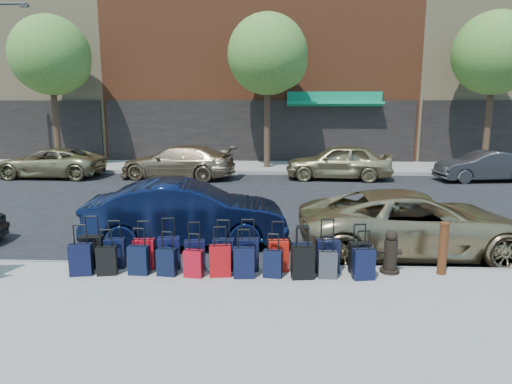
# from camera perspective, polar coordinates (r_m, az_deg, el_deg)

# --- Properties ---
(ground) EXTENTS (120.00, 120.00, 0.00)m
(ground) POSITION_cam_1_polar(r_m,az_deg,el_deg) (13.31, -1.78, -3.01)
(ground) COLOR black
(ground) RESTS_ON ground
(sidewalk_near) EXTENTS (60.00, 4.00, 0.15)m
(sidewalk_near) POSITION_cam_1_polar(r_m,az_deg,el_deg) (7.17, -5.98, -15.00)
(sidewalk_near) COLOR gray
(sidewalk_near) RESTS_ON ground
(sidewalk_far) EXTENTS (60.00, 4.00, 0.15)m
(sidewalk_far) POSITION_cam_1_polar(r_m,az_deg,el_deg) (23.11, 0.16, 3.15)
(sidewalk_far) COLOR gray
(sidewalk_far) RESTS_ON ground
(curb_near) EXTENTS (60.00, 0.08, 0.15)m
(curb_near) POSITION_cam_1_polar(r_m,az_deg,el_deg) (9.02, -4.04, -9.41)
(curb_near) COLOR gray
(curb_near) RESTS_ON ground
(curb_far) EXTENTS (60.00, 0.08, 0.15)m
(curb_far) POSITION_cam_1_polar(r_m,az_deg,el_deg) (21.11, -0.09, 2.41)
(curb_far) COLOR gray
(curb_far) RESTS_ON ground
(building_left) EXTENTS (15.00, 12.12, 16.00)m
(building_left) POSITION_cam_1_polar(r_m,az_deg,el_deg) (35.57, -27.26, 17.50)
(building_left) COLOR tan
(building_left) RESTS_ON ground
(tree_left) EXTENTS (3.80, 3.80, 7.27)m
(tree_left) POSITION_cam_1_polar(r_m,az_deg,el_deg) (24.98, -23.99, 15.10)
(tree_left) COLOR black
(tree_left) RESTS_ON sidewalk_far
(tree_center) EXTENTS (3.80, 3.80, 7.27)m
(tree_center) POSITION_cam_1_polar(r_m,az_deg,el_deg) (22.48, 1.82, 16.57)
(tree_center) COLOR black
(tree_center) RESTS_ON sidewalk_far
(tree_right) EXTENTS (3.80, 3.80, 7.27)m
(tree_right) POSITION_cam_1_polar(r_m,az_deg,el_deg) (24.65, 27.96, 14.84)
(tree_right) COLOR black
(tree_right) RESTS_ON sidewalk_far
(suitcase_front_0) EXTENTS (0.43, 0.26, 1.00)m
(suitcase_front_0) POSITION_cam_1_polar(r_m,az_deg,el_deg) (9.22, -19.78, -7.04)
(suitcase_front_0) COLOR black
(suitcase_front_0) RESTS_ON sidewalk_near
(suitcase_front_1) EXTENTS (0.40, 0.26, 0.91)m
(suitcase_front_1) POSITION_cam_1_polar(r_m,az_deg,el_deg) (9.10, -17.20, -7.30)
(suitcase_front_1) COLOR black
(suitcase_front_1) RESTS_ON sidewalk_near
(suitcase_front_2) EXTENTS (0.40, 0.25, 0.92)m
(suitcase_front_2) POSITION_cam_1_polar(r_m,az_deg,el_deg) (8.88, -13.78, -7.54)
(suitcase_front_2) COLOR #A40A14
(suitcase_front_2) RESTS_ON sidewalk_near
(suitcase_front_3) EXTENTS (0.44, 0.29, 0.97)m
(suitcase_front_3) POSITION_cam_1_polar(r_m,az_deg,el_deg) (8.80, -10.81, -7.48)
(suitcase_front_3) COLOR black
(suitcase_front_3) RESTS_ON sidewalk_near
(suitcase_front_4) EXTENTS (0.41, 0.27, 0.91)m
(suitcase_front_4) POSITION_cam_1_polar(r_m,az_deg,el_deg) (8.67, -7.66, -7.80)
(suitcase_front_4) COLOR black
(suitcase_front_4) RESTS_ON sidewalk_near
(suitcase_front_5) EXTENTS (0.39, 0.22, 0.95)m
(suitcase_front_5) POSITION_cam_1_polar(r_m,az_deg,el_deg) (8.62, -4.10, -7.75)
(suitcase_front_5) COLOR black
(suitcase_front_5) RESTS_ON sidewalk_near
(suitcase_front_6) EXTENTS (0.41, 0.24, 0.97)m
(suitcase_front_6) POSITION_cam_1_polar(r_m,az_deg,el_deg) (8.57, -1.02, -7.80)
(suitcase_front_6) COLOR black
(suitcase_front_6) RESTS_ON sidewalk_near
(suitcase_front_7) EXTENTS (0.40, 0.24, 0.94)m
(suitcase_front_7) POSITION_cam_1_polar(r_m,az_deg,el_deg) (8.55, 2.75, -7.93)
(suitcase_front_7) COLOR #B3150B
(suitcase_front_7) RESTS_ON sidewalk_near
(suitcase_front_8) EXTENTS (0.38, 0.23, 0.88)m
(suitcase_front_8) POSITION_cam_1_polar(r_m,az_deg,el_deg) (8.53, 5.85, -8.13)
(suitcase_front_8) COLOR black
(suitcase_front_8) RESTS_ON sidewalk_near
(suitcase_front_9) EXTENTS (0.44, 0.28, 1.00)m
(suitcase_front_9) POSITION_cam_1_polar(r_m,az_deg,el_deg) (8.57, 8.92, -7.87)
(suitcase_front_9) COLOR black
(suitcase_front_9) RESTS_ON sidewalk_near
(suitcase_front_10) EXTENTS (0.40, 0.26, 0.91)m
(suitcase_front_10) POSITION_cam_1_polar(r_m,az_deg,el_deg) (8.67, 12.84, -7.98)
(suitcase_front_10) COLOR black
(suitcase_front_10) RESTS_ON sidewalk_near
(suitcase_back_0) EXTENTS (0.42, 0.29, 0.93)m
(suitcase_back_0) POSITION_cam_1_polar(r_m,az_deg,el_deg) (8.93, -21.03, -7.87)
(suitcase_back_0) COLOR black
(suitcase_back_0) RESTS_ON sidewalk_near
(suitcase_back_1) EXTENTS (0.38, 0.27, 0.84)m
(suitcase_back_1) POSITION_cam_1_polar(r_m,az_deg,el_deg) (8.79, -18.15, -8.16)
(suitcase_back_1) COLOR black
(suitcase_back_1) RESTS_ON sidewalk_near
(suitcase_back_2) EXTENTS (0.37, 0.23, 0.86)m
(suitcase_back_2) POSITION_cam_1_polar(r_m,az_deg,el_deg) (8.65, -14.44, -8.23)
(suitcase_back_2) COLOR black
(suitcase_back_2) RESTS_ON sidewalk_near
(suitcase_back_3) EXTENTS (0.36, 0.24, 0.81)m
(suitcase_back_3) POSITION_cam_1_polar(r_m,az_deg,el_deg) (8.49, -11.08, -8.56)
(suitcase_back_3) COLOR black
(suitcase_back_3) RESTS_ON sidewalk_near
(suitcase_back_4) EXTENTS (0.36, 0.24, 0.79)m
(suitcase_back_4) POSITION_cam_1_polar(r_m,az_deg,el_deg) (8.34, -7.81, -8.84)
(suitcase_back_4) COLOR #A60A1B
(suitcase_back_4) RESTS_ON sidewalk_near
(suitcase_back_5) EXTENTS (0.40, 0.26, 0.91)m
(suitcase_back_5) POSITION_cam_1_polar(r_m,az_deg,el_deg) (8.32, -4.49, -8.56)
(suitcase_back_5) COLOR #A20A10
(suitcase_back_5) RESTS_ON sidewalk_near
(suitcase_back_6) EXTENTS (0.39, 0.24, 0.88)m
(suitcase_back_6) POSITION_cam_1_polar(r_m,az_deg,el_deg) (8.23, -1.51, -8.81)
(suitcase_back_6) COLOR black
(suitcase_back_6) RESTS_ON sidewalk_near
(suitcase_back_7) EXTENTS (0.36, 0.24, 0.79)m
(suitcase_back_7) POSITION_cam_1_polar(r_m,az_deg,el_deg) (8.26, 2.10, -8.94)
(suitcase_back_7) COLOR black
(suitcase_back_7) RESTS_ON sidewalk_near
(suitcase_back_8) EXTENTS (0.42, 0.28, 0.93)m
(suitcase_back_8) POSITION_cam_1_polar(r_m,az_deg,el_deg) (8.22, 5.84, -8.77)
(suitcase_back_8) COLOR black
(suitcase_back_8) RESTS_ON sidewalk_near
(suitcase_back_9) EXTENTS (0.33, 0.19, 0.78)m
(suitcase_back_9) POSITION_cam_1_polar(r_m,az_deg,el_deg) (8.32, 8.95, -8.96)
(suitcase_back_9) COLOR #323337
(suitcase_back_9) RESTS_ON sidewalk_near
(suitcase_back_10) EXTENTS (0.40, 0.27, 0.88)m
(suitcase_back_10) POSITION_cam_1_polar(r_m,az_deg,el_deg) (8.37, 13.30, -8.76)
(suitcase_back_10) COLOR black
(suitcase_back_10) RESTS_ON sidewalk_near
(fire_hydrant) EXTENTS (0.41, 0.36, 0.80)m
(fire_hydrant) POSITION_cam_1_polar(r_m,az_deg,el_deg) (8.79, 16.46, -7.32)
(fire_hydrant) COLOR black
(fire_hydrant) RESTS_ON sidewalk_near
(bollard) EXTENTS (0.18, 0.18, 0.97)m
(bollard) POSITION_cam_1_polar(r_m,az_deg,el_deg) (8.97, 22.35, -6.45)
(bollard) COLOR #38190C
(bollard) RESTS_ON sidewalk_near
(car_near_1) EXTENTS (4.67, 2.11, 1.49)m
(car_near_1) POSITION_cam_1_polar(r_m,az_deg,el_deg) (10.56, -8.62, -2.67)
(car_near_1) COLOR #0B1433
(car_near_1) RESTS_ON ground
(car_near_2) EXTENTS (5.03, 2.49, 1.37)m
(car_near_2) POSITION_cam_1_polar(r_m,az_deg,el_deg) (10.41, 19.19, -3.69)
(car_near_2) COLOR #99865E
(car_near_2) RESTS_ON ground
(car_far_0) EXTENTS (4.73, 2.29, 1.30)m
(car_far_0) POSITION_cam_1_polar(r_m,az_deg,el_deg) (22.16, -24.35, 3.34)
(car_far_0) COLOR #9A8C5E
(car_far_0) RESTS_ON ground
(car_far_1) EXTENTS (5.20, 2.67, 1.45)m
(car_far_1) POSITION_cam_1_polar(r_m,az_deg,el_deg) (20.16, -9.76, 3.71)
(car_far_1) COLOR #987D5D
(car_far_1) RESTS_ON ground
(car_far_2) EXTENTS (4.60, 2.12, 1.53)m
(car_far_2) POSITION_cam_1_polar(r_m,az_deg,el_deg) (19.99, 10.25, 3.75)
(car_far_2) COLOR tan
(car_far_2) RESTS_ON ground
(car_far_3) EXTENTS (4.01, 1.81, 1.28)m
(car_far_3) POSITION_cam_1_polar(r_m,az_deg,el_deg) (21.41, 26.56, 2.90)
(car_far_3) COLOR #353538
(car_far_3) RESTS_ON ground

